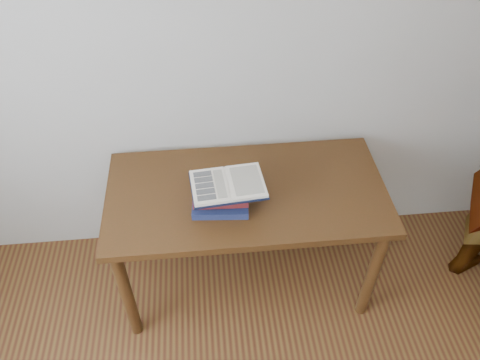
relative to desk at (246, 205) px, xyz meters
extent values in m
cube|color=#ACABA3|center=(-0.09, 0.37, 0.69)|extent=(3.50, 0.04, 2.60)
cube|color=#432310|center=(0.00, 0.00, 0.08)|extent=(1.32, 0.66, 0.04)
cylinder|color=#432310|center=(-0.60, -0.27, -0.27)|extent=(0.06, 0.06, 0.67)
cylinder|color=#432310|center=(0.60, -0.27, -0.27)|extent=(0.06, 0.06, 0.67)
cylinder|color=#432310|center=(-0.60, 0.27, -0.27)|extent=(0.06, 0.06, 0.67)
cylinder|color=#432310|center=(0.60, 0.27, -0.27)|extent=(0.06, 0.06, 0.67)
cube|color=navy|center=(-0.13, -0.09, 0.12)|extent=(0.26, 0.19, 0.04)
cube|color=black|center=(-0.11, -0.06, 0.15)|extent=(0.22, 0.15, 0.03)
cube|color=maroon|center=(-0.13, -0.08, 0.18)|extent=(0.25, 0.19, 0.03)
cube|color=maroon|center=(-0.13, -0.06, 0.21)|extent=(0.24, 0.18, 0.03)
cube|color=black|center=(-0.09, -0.09, 0.23)|extent=(0.34, 0.25, 0.01)
cube|color=beige|center=(-0.17, -0.10, 0.24)|extent=(0.17, 0.22, 0.01)
cube|color=beige|center=(-0.01, -0.08, 0.24)|extent=(0.17, 0.22, 0.01)
cylinder|color=beige|center=(-0.09, -0.09, 0.24)|extent=(0.03, 0.21, 0.01)
cube|color=black|center=(-0.20, -0.03, 0.25)|extent=(0.08, 0.04, 0.00)
cube|color=black|center=(-0.20, -0.06, 0.25)|extent=(0.08, 0.04, 0.00)
cube|color=black|center=(-0.19, -0.10, 0.25)|extent=(0.08, 0.04, 0.00)
cube|color=black|center=(-0.19, -0.14, 0.25)|extent=(0.08, 0.04, 0.00)
cube|color=black|center=(-0.19, -0.17, 0.25)|extent=(0.08, 0.04, 0.00)
cube|color=#B9B3A0|center=(-0.13, -0.09, 0.25)|extent=(0.05, 0.18, 0.00)
cube|color=#B9B3A0|center=(-0.01, -0.08, 0.25)|extent=(0.14, 0.19, 0.00)
camera|label=1|loc=(-0.18, -1.53, 1.67)|focal=35.00mm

